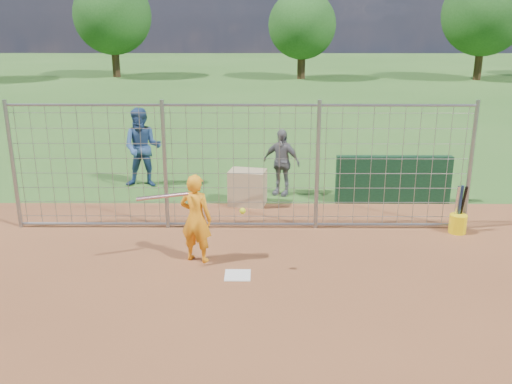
{
  "coord_description": "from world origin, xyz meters",
  "views": [
    {
      "loc": [
        0.36,
        -8.81,
        4.24
      ],
      "look_at": [
        0.3,
        0.8,
        1.15
      ],
      "focal_mm": 40.0,
      "sensor_mm": 36.0,
      "label": 1
    }
  ],
  "objects_px": {
    "bystander_a": "(143,148)",
    "batter": "(196,218)",
    "bucket_with_bats": "(458,221)",
    "bystander_b": "(281,162)",
    "equipment_bin": "(247,188)"
  },
  "relations": [
    {
      "from": "bystander_a",
      "to": "bucket_with_bats",
      "type": "bearing_deg",
      "value": -23.19
    },
    {
      "from": "equipment_bin",
      "to": "bystander_b",
      "type": "bearing_deg",
      "value": 55.13
    },
    {
      "from": "bystander_a",
      "to": "bystander_b",
      "type": "bearing_deg",
      "value": -9.61
    },
    {
      "from": "batter",
      "to": "equipment_bin",
      "type": "height_order",
      "value": "batter"
    },
    {
      "from": "bystander_b",
      "to": "bystander_a",
      "type": "bearing_deg",
      "value": -164.23
    },
    {
      "from": "batter",
      "to": "bystander_a",
      "type": "relative_size",
      "value": 0.8
    },
    {
      "from": "bucket_with_bats",
      "to": "batter",
      "type": "bearing_deg",
      "value": -165.05
    },
    {
      "from": "bystander_b",
      "to": "bucket_with_bats",
      "type": "height_order",
      "value": "bystander_b"
    },
    {
      "from": "bystander_a",
      "to": "equipment_bin",
      "type": "relative_size",
      "value": 2.46
    },
    {
      "from": "batter",
      "to": "equipment_bin",
      "type": "distance_m",
      "value": 3.18
    },
    {
      "from": "batter",
      "to": "bucket_with_bats",
      "type": "xyz_separation_m",
      "value": [
        5.03,
        1.34,
        -0.55
      ]
    },
    {
      "from": "bystander_a",
      "to": "equipment_bin",
      "type": "height_order",
      "value": "bystander_a"
    },
    {
      "from": "equipment_bin",
      "to": "bucket_with_bats",
      "type": "relative_size",
      "value": 0.82
    },
    {
      "from": "bucket_with_bats",
      "to": "bystander_b",
      "type": "bearing_deg",
      "value": 144.37
    },
    {
      "from": "bystander_a",
      "to": "batter",
      "type": "bearing_deg",
      "value": -66.82
    }
  ]
}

